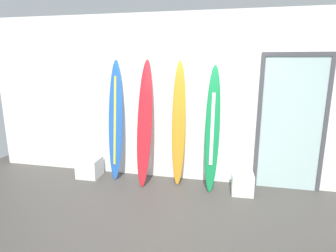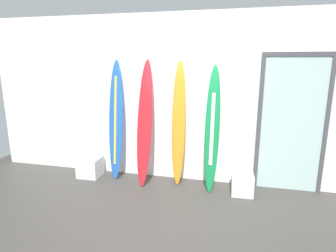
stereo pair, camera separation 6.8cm
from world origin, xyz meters
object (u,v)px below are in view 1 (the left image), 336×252
at_px(surfboard_crimson, 145,123).
at_px(surfboard_emerald, 212,130).
at_px(surfboard_cobalt, 116,122).
at_px(display_block_center, 242,184).
at_px(display_block_left, 90,167).
at_px(glass_door, 291,122).
at_px(surfboard_sunset, 179,125).

xyz_separation_m(surfboard_crimson, surfboard_emerald, (1.11, 0.02, -0.06)).
bearing_deg(surfboard_cobalt, display_block_center, -4.63).
bearing_deg(surfboard_crimson, display_block_left, 179.48).
height_order(display_block_center, glass_door, glass_door).
bearing_deg(surfboard_sunset, display_block_center, -10.42).
relative_size(display_block_left, display_block_center, 1.15).
distance_m(surfboard_cobalt, glass_door, 2.86).
bearing_deg(surfboard_crimson, surfboard_cobalt, 170.63).
xyz_separation_m(surfboard_crimson, display_block_center, (1.61, -0.08, -0.87)).
xyz_separation_m(surfboard_cobalt, display_block_left, (-0.50, -0.08, -0.84)).
distance_m(surfboard_cobalt, surfboard_sunset, 1.10).
xyz_separation_m(surfboard_emerald, glass_door, (1.20, 0.24, 0.14)).
bearing_deg(display_block_center, display_block_left, 177.99).
bearing_deg(display_block_center, surfboard_sunset, 169.58).
distance_m(surfboard_cobalt, surfboard_emerald, 1.66).
relative_size(display_block_left, glass_door, 0.18).
relative_size(surfboard_emerald, display_block_center, 5.87).
distance_m(surfboard_crimson, glass_door, 2.32).
relative_size(surfboard_crimson, glass_door, 0.96).
xyz_separation_m(display_block_left, display_block_center, (2.66, -0.09, -0.01)).
height_order(display_block_left, display_block_center, display_block_left).
relative_size(surfboard_sunset, surfboard_emerald, 1.03).
bearing_deg(display_block_left, surfboard_crimson, -0.52).
xyz_separation_m(surfboard_crimson, display_block_left, (-1.05, 0.01, -0.87)).
bearing_deg(display_block_left, surfboard_sunset, 3.60).
bearing_deg(display_block_center, glass_door, 26.61).
bearing_deg(surfboard_emerald, display_block_center, -11.95).
relative_size(surfboard_cobalt, display_block_center, 6.10).
xyz_separation_m(surfboard_cobalt, surfboard_emerald, (1.66, -0.07, -0.04)).
height_order(surfboard_cobalt, surfboard_emerald, surfboard_cobalt).
height_order(surfboard_crimson, display_block_left, surfboard_crimson).
bearing_deg(surfboard_sunset, surfboard_crimson, -168.65).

